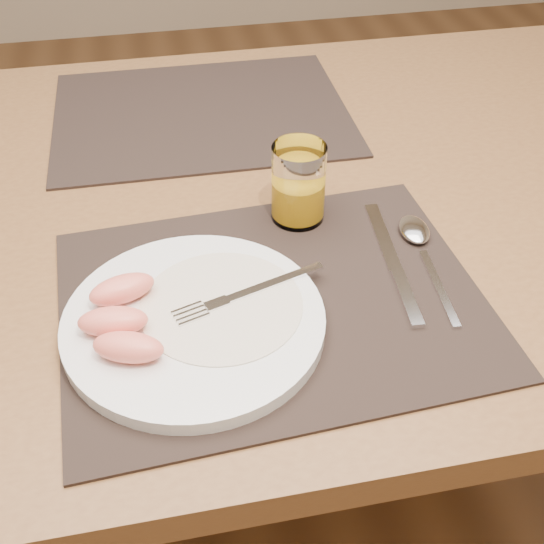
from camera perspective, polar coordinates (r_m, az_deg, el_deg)
The scene contains 11 objects.
ground at distance 1.47m, azimuth -2.17°, elevation -18.27°, with size 5.00×5.00×0.00m, color brown.
table at distance 0.96m, azimuth -3.17°, elevation 2.63°, with size 1.40×0.90×0.75m.
placemat_near at distance 0.74m, azimuth 0.05°, elevation -2.47°, with size 0.45×0.35×0.00m, color black.
placemat_far at distance 1.09m, azimuth -5.92°, elevation 13.09°, with size 0.45×0.35×0.00m, color black.
plate at distance 0.71m, azimuth -6.53°, elevation -4.15°, with size 0.27×0.27×0.02m, color white.
plate_dressing at distance 0.71m, azimuth -4.27°, elevation -2.77°, with size 0.17×0.17×0.00m.
fork at distance 0.72m, azimuth -2.89°, elevation -2.05°, with size 0.17×0.07×0.00m.
knife at distance 0.78m, azimuth 10.34°, elevation 0.13°, with size 0.03×0.22×0.01m.
spoon at distance 0.83m, azimuth 12.08°, elevation 2.85°, with size 0.04×0.19×0.01m.
juice_glass at distance 0.83m, azimuth 2.22°, elevation 7.11°, with size 0.07×0.07×0.10m.
grapefruit_wedges at distance 0.69m, azimuth -12.53°, elevation -3.80°, with size 0.09×0.14×0.03m.
Camera 1 is at (-0.10, -0.75, 1.26)m, focal length 45.00 mm.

